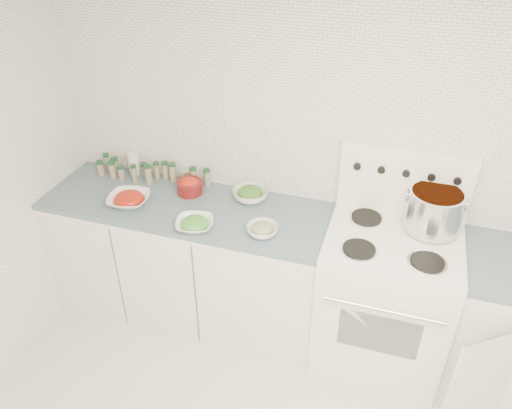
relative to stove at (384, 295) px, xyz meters
name	(u,v)px	position (x,y,z in m)	size (l,w,h in m)	color
room_walls	(247,267)	(-0.48, -1.19, 1.06)	(3.54, 3.04, 2.52)	white
counter_left	(190,259)	(-1.30, 0.00, -0.05)	(1.85, 0.62, 0.90)	white
stove	(384,295)	(0.00, 0.00, 0.00)	(0.76, 0.70, 1.36)	white
stock_pot	(434,209)	(0.18, 0.15, 0.58)	(0.33, 0.31, 0.24)	silver
bowl_tomato	(129,199)	(-1.64, -0.10, 0.44)	(0.30, 0.30, 0.09)	white
bowl_snowpea	(195,224)	(-1.14, -0.21, 0.43)	(0.27, 0.27, 0.07)	white
bowl_broccoli	(250,194)	(-0.92, 0.19, 0.45)	(0.26, 0.26, 0.09)	white
bowl_zucchini	(262,229)	(-0.74, -0.15, 0.44)	(0.20, 0.20, 0.07)	white
bowl_pepper	(190,186)	(-1.33, 0.15, 0.46)	(0.17, 0.17, 0.11)	maroon
salt_canister	(134,164)	(-1.80, 0.26, 0.48)	(0.08, 0.08, 0.15)	white
tin_can	(185,176)	(-1.42, 0.26, 0.45)	(0.07, 0.07, 0.09)	#B1A796
spice_cluster	(146,171)	(-1.69, 0.22, 0.47)	(0.81, 0.15, 0.14)	gray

